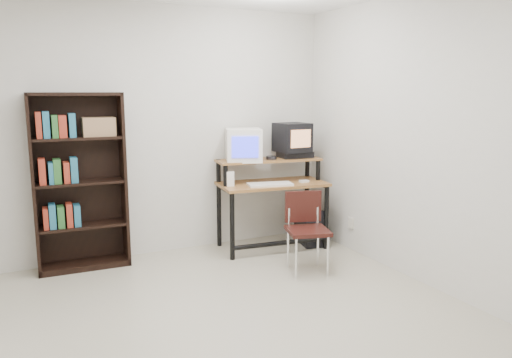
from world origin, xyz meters
name	(u,v)px	position (x,y,z in m)	size (l,w,h in m)	color
floor	(222,332)	(0.00, 0.00, -0.01)	(4.00, 4.00, 0.01)	#BAB29A
back_wall	(148,132)	(0.00, 2.00, 1.30)	(4.00, 0.01, 2.60)	beige
front_wall	(446,224)	(0.00, -2.00, 1.30)	(4.00, 0.01, 2.60)	beige
right_wall	(437,141)	(2.00, 0.00, 1.30)	(0.01, 4.00, 2.60)	beige
computer_desk	(272,187)	(1.25, 1.62, 0.68)	(1.22, 0.70, 0.98)	#996432
crt_monitor	(243,145)	(0.97, 1.74, 1.15)	(0.47, 0.47, 0.35)	white
vcr	(295,155)	(1.59, 1.70, 1.01)	(0.36, 0.26, 0.08)	black
crt_tv	(292,137)	(1.55, 1.69, 1.21)	(0.36, 0.36, 0.32)	black
cd_spindle	(271,158)	(1.27, 1.67, 0.99)	(0.12, 0.12, 0.05)	#26262B
keyboard	(270,185)	(1.16, 1.48, 0.74)	(0.47, 0.21, 0.04)	white
mousepad	(304,183)	(1.57, 1.46, 0.72)	(0.22, 0.18, 0.01)	black
mouse	(304,182)	(1.58, 1.47, 0.74)	(0.10, 0.06, 0.03)	white
desk_speaker	(230,179)	(0.76, 1.63, 0.80)	(0.08, 0.07, 0.17)	white
pc_tower	(308,225)	(1.70, 1.56, 0.21)	(0.20, 0.45, 0.42)	black
school_chair	(306,223)	(1.22, 0.84, 0.46)	(0.47, 0.47, 0.76)	black
bookshelf	(79,180)	(-0.72, 1.86, 0.88)	(0.86, 0.31, 1.71)	black
wall_outlet	(351,223)	(1.99, 1.15, 0.30)	(0.02, 0.08, 0.12)	beige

